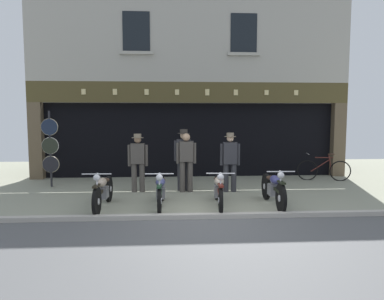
{
  "coord_description": "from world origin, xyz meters",
  "views": [
    {
      "loc": [
        -0.73,
        -6.99,
        2.08
      ],
      "look_at": [
        -0.13,
        2.71,
        1.19
      ],
      "focal_mm": 32.71,
      "sensor_mm": 36.0,
      "label": 1
    }
  ],
  "objects_px": {
    "leaning_bicycle": "(324,169)",
    "advert_board_near": "(252,125)",
    "assistant_far_right": "(184,156)",
    "tyre_sign_pole": "(50,146)",
    "motorcycle_center_right": "(273,188)",
    "salesman_left": "(138,160)",
    "motorcycle_center_left": "(161,190)",
    "motorcycle_center": "(219,189)",
    "motorcycle_left": "(103,190)",
    "shopkeeper_center": "(186,159)",
    "salesman_right": "(230,159)"
  },
  "relations": [
    {
      "from": "motorcycle_center_left",
      "to": "motorcycle_center",
      "type": "height_order",
      "value": "motorcycle_center"
    },
    {
      "from": "advert_board_near",
      "to": "motorcycle_center_right",
      "type": "bearing_deg",
      "value": -96.51
    },
    {
      "from": "motorcycle_center_right",
      "to": "tyre_sign_pole",
      "type": "xyz_separation_m",
      "value": [
        -6.02,
        2.67,
        0.8
      ]
    },
    {
      "from": "salesman_right",
      "to": "leaning_bicycle",
      "type": "distance_m",
      "value": 3.83
    },
    {
      "from": "salesman_left",
      "to": "advert_board_near",
      "type": "distance_m",
      "value": 4.72
    },
    {
      "from": "salesman_right",
      "to": "assistant_far_right",
      "type": "distance_m",
      "value": 1.31
    },
    {
      "from": "motorcycle_center",
      "to": "leaning_bicycle",
      "type": "bearing_deg",
      "value": -136.73
    },
    {
      "from": "leaning_bicycle",
      "to": "advert_board_near",
      "type": "bearing_deg",
      "value": 74.84
    },
    {
      "from": "motorcycle_center_right",
      "to": "leaning_bicycle",
      "type": "height_order",
      "value": "motorcycle_center_right"
    },
    {
      "from": "salesman_left",
      "to": "assistant_far_right",
      "type": "bearing_deg",
      "value": -174.38
    },
    {
      "from": "motorcycle_center_right",
      "to": "leaning_bicycle",
      "type": "distance_m",
      "value": 4.21
    },
    {
      "from": "leaning_bicycle",
      "to": "motorcycle_center",
      "type": "bearing_deg",
      "value": 141.41
    },
    {
      "from": "motorcycle_left",
      "to": "motorcycle_center_right",
      "type": "relative_size",
      "value": 0.99
    },
    {
      "from": "shopkeeper_center",
      "to": "salesman_right",
      "type": "relative_size",
      "value": 0.99
    },
    {
      "from": "motorcycle_center",
      "to": "shopkeeper_center",
      "type": "xyz_separation_m",
      "value": [
        -0.68,
        1.7,
        0.5
      ]
    },
    {
      "from": "motorcycle_left",
      "to": "motorcycle_center",
      "type": "xyz_separation_m",
      "value": [
        2.68,
        0.0,
        -0.0
      ]
    },
    {
      "from": "assistant_far_right",
      "to": "tyre_sign_pole",
      "type": "distance_m",
      "value": 4.06
    },
    {
      "from": "motorcycle_center_left",
      "to": "motorcycle_center",
      "type": "relative_size",
      "value": 0.94
    },
    {
      "from": "tyre_sign_pole",
      "to": "advert_board_near",
      "type": "distance_m",
      "value": 6.77
    },
    {
      "from": "assistant_far_right",
      "to": "shopkeeper_center",
      "type": "bearing_deg",
      "value": 118.38
    },
    {
      "from": "salesman_right",
      "to": "advert_board_near",
      "type": "xyz_separation_m",
      "value": [
        1.25,
        2.73,
        0.9
      ]
    },
    {
      "from": "tyre_sign_pole",
      "to": "motorcycle_center_right",
      "type": "bearing_deg",
      "value": -23.95
    },
    {
      "from": "assistant_far_right",
      "to": "leaning_bicycle",
      "type": "relative_size",
      "value": 1.03
    },
    {
      "from": "salesman_left",
      "to": "salesman_right",
      "type": "height_order",
      "value": "salesman_right"
    },
    {
      "from": "motorcycle_left",
      "to": "salesman_left",
      "type": "distance_m",
      "value": 1.96
    },
    {
      "from": "motorcycle_center",
      "to": "advert_board_near",
      "type": "bearing_deg",
      "value": -108.1
    },
    {
      "from": "salesman_right",
      "to": "advert_board_near",
      "type": "relative_size",
      "value": 1.62
    },
    {
      "from": "advert_board_near",
      "to": "assistant_far_right",
      "type": "bearing_deg",
      "value": -135.57
    },
    {
      "from": "motorcycle_center",
      "to": "leaning_bicycle",
      "type": "height_order",
      "value": "leaning_bicycle"
    },
    {
      "from": "assistant_far_right",
      "to": "motorcycle_center_right",
      "type": "bearing_deg",
      "value": 147.59
    },
    {
      "from": "shopkeeper_center",
      "to": "leaning_bicycle",
      "type": "xyz_separation_m",
      "value": [
        4.67,
        1.53,
        -0.55
      ]
    },
    {
      "from": "assistant_far_right",
      "to": "tyre_sign_pole",
      "type": "relative_size",
      "value": 0.77
    },
    {
      "from": "leaning_bicycle",
      "to": "shopkeeper_center",
      "type": "bearing_deg",
      "value": 120.57
    },
    {
      "from": "salesman_left",
      "to": "tyre_sign_pole",
      "type": "distance_m",
      "value": 2.85
    },
    {
      "from": "salesman_right",
      "to": "leaning_bicycle",
      "type": "relative_size",
      "value": 0.98
    },
    {
      "from": "motorcycle_center_right",
      "to": "shopkeeper_center",
      "type": "relative_size",
      "value": 1.2
    },
    {
      "from": "motorcycle_center_right",
      "to": "salesman_left",
      "type": "xyz_separation_m",
      "value": [
        -3.34,
        1.79,
        0.47
      ]
    },
    {
      "from": "assistant_far_right",
      "to": "motorcycle_left",
      "type": "bearing_deg",
      "value": 54.74
    },
    {
      "from": "salesman_right",
      "to": "motorcycle_center_left",
      "type": "bearing_deg",
      "value": 43.12
    },
    {
      "from": "motorcycle_center",
      "to": "motorcycle_center_right",
      "type": "bearing_deg",
      "value": -176.18
    },
    {
      "from": "motorcycle_center_right",
      "to": "motorcycle_left",
      "type": "bearing_deg",
      "value": 1.28
    },
    {
      "from": "motorcycle_center_left",
      "to": "advert_board_near",
      "type": "relative_size",
      "value": 1.86
    },
    {
      "from": "motorcycle_left",
      "to": "motorcycle_center",
      "type": "bearing_deg",
      "value": -178.76
    },
    {
      "from": "motorcycle_center",
      "to": "tyre_sign_pole",
      "type": "relative_size",
      "value": 0.89
    },
    {
      "from": "motorcycle_center_right",
      "to": "leaning_bicycle",
      "type": "relative_size",
      "value": 1.16
    },
    {
      "from": "tyre_sign_pole",
      "to": "salesman_left",
      "type": "bearing_deg",
      "value": -18.15
    },
    {
      "from": "motorcycle_left",
      "to": "assistant_far_right",
      "type": "height_order",
      "value": "assistant_far_right"
    },
    {
      "from": "motorcycle_center_left",
      "to": "motorcycle_center_right",
      "type": "height_order",
      "value": "motorcycle_center_right"
    },
    {
      "from": "motorcycle_center_right",
      "to": "assistant_far_right",
      "type": "bearing_deg",
      "value": -41.46
    },
    {
      "from": "leaning_bicycle",
      "to": "motorcycle_left",
      "type": "bearing_deg",
      "value": 128.29
    }
  ]
}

